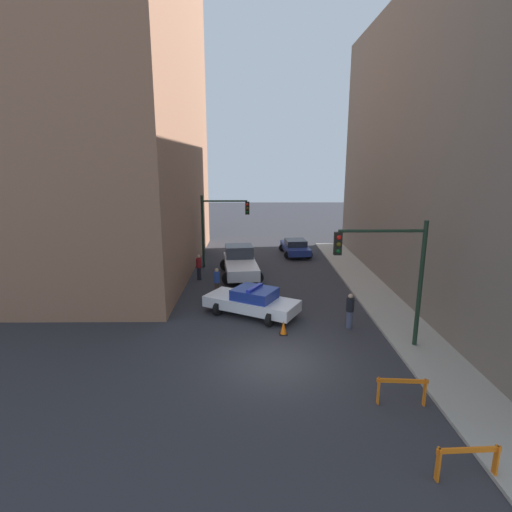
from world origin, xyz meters
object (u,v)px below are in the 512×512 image
Objects in this scene: pedestrian_corner at (199,267)px; barrier_mid at (402,387)px; traffic_light_near at (393,265)px; traffic_cone at (283,328)px; traffic_light_far at (218,221)px; police_car at (252,301)px; parked_car_near at (295,247)px; pedestrian_sidewalk at (350,310)px; white_truck at (240,262)px; pedestrian_crossing at (217,282)px; barrier_front at (468,458)px.

barrier_mid is at bearing -92.71° from pedestrian_corner.
traffic_light_near is 5.44m from traffic_cone.
traffic_light_far is 10.00m from police_car.
parked_car_near is 2.68× the size of pedestrian_corner.
barrier_mid is (0.23, -6.00, -0.24)m from pedestrian_sidewalk.
traffic_light_far is 3.72m from white_truck.
traffic_cone is (-3.11, -0.71, -0.54)m from pedestrian_sidewalk.
traffic_light_near reaches higher than pedestrian_sidewalk.
traffic_light_far is 1.17× the size of parked_car_near.
barrier_mid is (8.20, -13.80, -0.24)m from pedestrian_corner.
pedestrian_sidewalk is at bearing 12.78° from traffic_cone.
pedestrian_corner is (-3.46, 6.17, 0.14)m from police_car.
traffic_light_far is 6.96m from pedestrian_crossing.
pedestrian_corner reaches higher than police_car.
police_car is at bearing -94.15° from pedestrian_corner.
barrier_front is at bearing -96.25° from pedestrian_corner.
white_truck is 9.70m from traffic_cone.
barrier_front is 9.21m from traffic_cone.
traffic_light_near is 5.02m from barrier_mid.
traffic_light_far reaches higher than traffic_cone.
traffic_light_far is at bearing -152.89° from parked_car_near.
white_truck is at bearing -54.08° from traffic_light_far.
police_car reaches higher than parked_car_near.
barrier_front is (7.64, -20.04, -2.78)m from traffic_light_far.
police_car is at bearing 84.68° from pedestrian_crossing.
pedestrian_corner is 18.98m from barrier_front.
police_car is 1.13× the size of parked_car_near.
traffic_light_near reaches higher than traffic_light_far.
barrier_mid is 2.44× the size of traffic_cone.
pedestrian_corner is at bearing 120.71° from barrier_mid.
traffic_light_far is at bearing 159.10° from pedestrian_sidewalk.
white_truck is 8.52× the size of traffic_cone.
pedestrian_sidewalk is (-1.08, 2.01, -2.67)m from traffic_light_near.
pedestrian_crossing is (0.43, -6.46, -2.54)m from traffic_light_far.
barrier_mid is 6.27m from traffic_cone.
pedestrian_crossing is at bearing -86.21° from traffic_light_far.
pedestrian_corner is at bearing -167.36° from white_truck.
pedestrian_corner is (-6.99, -6.90, 0.19)m from parked_car_near.
traffic_cone is at bearing 114.43° from barrier_front.
barrier_front is (6.02, -17.80, -0.29)m from white_truck.
pedestrian_crossing is 6.24m from traffic_cone.
traffic_cone is at bearing -83.21° from white_truck.
traffic_light_near is at bearing -87.98° from parked_car_near.
traffic_light_near reaches higher than white_truck.
barrier_mid is (-0.47, 3.08, 0.00)m from barrier_front.
white_truck is 18.79m from barrier_front.
pedestrian_sidewalk is at bearing -65.00° from white_truck.
traffic_light_near is at bearing 86.86° from barrier_front.
police_car is at bearing -163.14° from pedestrian_sidewalk.
traffic_light_near is 7.66m from barrier_front.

